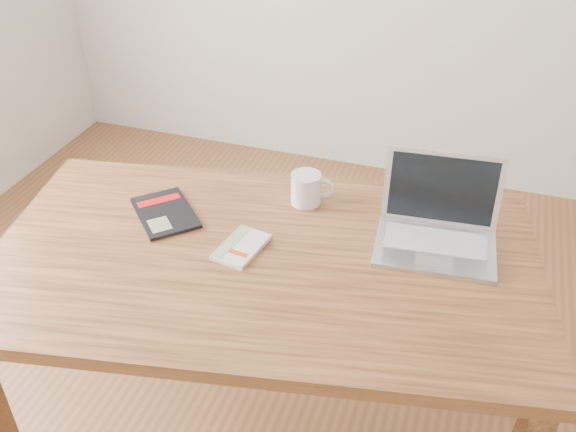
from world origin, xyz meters
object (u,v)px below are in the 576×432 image
(desk, at_px, (264,279))
(coffee_mug, at_px, (307,188))
(white_guidebook, at_px, (241,247))
(laptop, at_px, (437,227))
(black_guidebook, at_px, (165,213))

(desk, height_order, coffee_mug, coffee_mug)
(desk, xyz_separation_m, white_guidebook, (-0.07, 0.00, 0.10))
(desk, xyz_separation_m, coffee_mug, (0.04, 0.29, 0.14))
(white_guidebook, bearing_deg, desk, 6.54)
(white_guidebook, height_order, laptop, laptop)
(black_guidebook, height_order, laptop, laptop)
(desk, distance_m, coffee_mug, 0.32)
(white_guidebook, xyz_separation_m, laptop, (0.51, 0.21, 0.04))
(white_guidebook, bearing_deg, coffee_mug, 79.39)
(black_guidebook, relative_size, coffee_mug, 2.12)
(white_guidebook, height_order, coffee_mug, coffee_mug)
(desk, xyz_separation_m, laptop, (0.44, 0.21, 0.14))
(desk, bearing_deg, coffee_mug, 72.31)
(black_guidebook, bearing_deg, white_guidebook, -60.79)
(desk, height_order, white_guidebook, white_guidebook)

